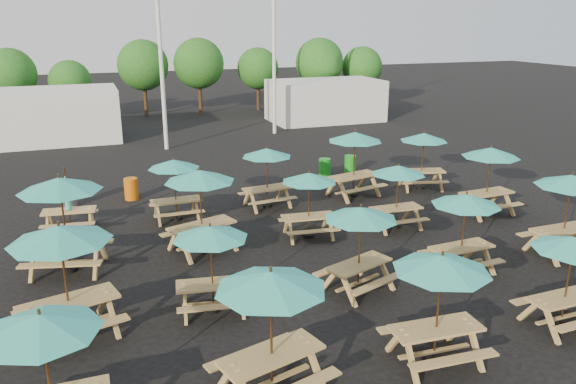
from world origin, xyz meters
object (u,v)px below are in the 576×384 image
object	(u,v)px
waste_bin_2	(325,168)
picnic_unit_2	(60,191)
picnic_unit_6	(200,182)
picnic_unit_18	(491,157)
waste_bin_3	(350,165)
picnic_unit_3	(68,205)
picnic_unit_14	(398,174)
waste_bin_0	(69,195)
picnic_unit_12	(573,250)
picnic_unit_17	(571,186)
picnic_unit_0	(42,332)
picnic_unit_19	(424,141)
picnic_unit_7	(174,168)
waste_bin_1	(131,189)
picnic_unit_15	(355,141)
picnic_unit_10	(309,182)
picnic_unit_11	(267,157)
picnic_unit_9	(361,219)
picnic_unit_4	(271,289)
picnic_unit_13	(466,205)
picnic_unit_1	(60,242)
picnic_unit_8	(441,271)

from	to	relation	value
waste_bin_2	picnic_unit_2	bearing A→B (deg)	-148.67
picnic_unit_6	picnic_unit_18	size ratio (longest dim) A/B	1.06
picnic_unit_6	waste_bin_3	bearing A→B (deg)	20.31
picnic_unit_2	picnic_unit_3	distance (m)	3.40
picnic_unit_14	waste_bin_0	distance (m)	11.39
picnic_unit_18	picnic_unit_12	bearing A→B (deg)	-119.87
picnic_unit_14	picnic_unit_6	bearing A→B (deg)	178.15
picnic_unit_18	picnic_unit_2	bearing A→B (deg)	176.39
picnic_unit_17	waste_bin_0	world-z (taller)	picnic_unit_17
picnic_unit_0	picnic_unit_19	xyz separation A→B (m)	(12.99, 9.77, 0.01)
picnic_unit_7	waste_bin_1	xyz separation A→B (m)	(-1.19, 2.76, -1.35)
waste_bin_0	waste_bin_2	size ratio (longest dim) A/B	1.00
picnic_unit_15	picnic_unit_10	bearing A→B (deg)	-146.87
picnic_unit_7	waste_bin_3	bearing A→B (deg)	21.95
picnic_unit_7	waste_bin_1	size ratio (longest dim) A/B	2.58
picnic_unit_12	waste_bin_2	distance (m)	12.76
picnic_unit_2	picnic_unit_6	size ratio (longest dim) A/B	1.04
waste_bin_2	picnic_unit_19	bearing A→B (deg)	-44.37
picnic_unit_6	picnic_unit_11	xyz separation A→B (m)	(2.95, 3.11, -0.24)
picnic_unit_14	picnic_unit_19	distance (m)	4.66
picnic_unit_14	waste_bin_2	xyz separation A→B (m)	(0.29, 6.23, -1.36)
picnic_unit_15	picnic_unit_18	bearing A→B (deg)	-58.25
picnic_unit_12	waste_bin_2	size ratio (longest dim) A/B	2.61
picnic_unit_7	picnic_unit_17	xyz separation A→B (m)	(9.63, -6.62, 0.25)
picnic_unit_10	picnic_unit_17	bearing A→B (deg)	-24.29
waste_bin_3	picnic_unit_15	bearing A→B (deg)	-114.18
waste_bin_1	picnic_unit_9	bearing A→B (deg)	-64.43
picnic_unit_7	waste_bin_0	world-z (taller)	picnic_unit_7
picnic_unit_4	picnic_unit_13	xyz separation A→B (m)	(6.21, 3.04, -0.19)
picnic_unit_4	picnic_unit_19	xyz separation A→B (m)	(9.45, 9.88, -0.13)
picnic_unit_6	picnic_unit_9	world-z (taller)	picnic_unit_6
picnic_unit_0	picnic_unit_17	world-z (taller)	picnic_unit_17
picnic_unit_1	picnic_unit_17	xyz separation A→B (m)	(12.87, -0.19, -0.12)
picnic_unit_7	waste_bin_0	xyz separation A→B (m)	(-3.31, 2.70, -1.35)
picnic_unit_1	picnic_unit_9	xyz separation A→B (m)	(6.53, -0.17, -0.28)
picnic_unit_13	picnic_unit_19	size ratio (longest dim) A/B	0.97
picnic_unit_0	picnic_unit_2	world-z (taller)	picnic_unit_2
picnic_unit_4	waste_bin_2	distance (m)	14.38
picnic_unit_10	waste_bin_2	xyz separation A→B (m)	(3.18, 6.01, -1.34)
picnic_unit_3	picnic_unit_6	size ratio (longest dim) A/B	0.82
picnic_unit_8	picnic_unit_13	size ratio (longest dim) A/B	1.05
picnic_unit_11	picnic_unit_17	xyz separation A→B (m)	(6.42, -6.84, 0.18)
picnic_unit_0	picnic_unit_11	size ratio (longest dim) A/B	1.04
picnic_unit_9	picnic_unit_10	size ratio (longest dim) A/B	1.10
picnic_unit_17	waste_bin_3	size ratio (longest dim) A/B	2.95
picnic_unit_0	waste_bin_0	distance (m)	12.28
picnic_unit_10	picnic_unit_14	size ratio (longest dim) A/B	0.99
picnic_unit_14	picnic_unit_19	bearing A→B (deg)	48.01
picnic_unit_15	picnic_unit_17	xyz separation A→B (m)	(3.02, -6.92, -0.09)
picnic_unit_4	picnic_unit_12	xyz separation A→B (m)	(6.57, -0.01, -0.25)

